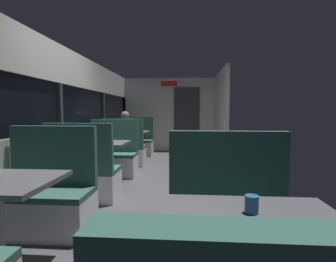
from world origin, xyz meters
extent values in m
cube|color=#423F44|center=(0.00, 0.00, -0.01)|extent=(3.30, 9.20, 0.02)
cube|color=beige|center=(-1.45, 0.00, 0.47)|extent=(0.08, 8.40, 0.95)
cube|color=beige|center=(-1.45, 0.00, 2.00)|extent=(0.08, 8.40, 0.60)
cube|color=black|center=(-1.46, 0.00, 1.32)|extent=(0.03, 8.40, 0.75)
cube|color=#2D2D30|center=(-1.43, 0.00, 1.32)|extent=(0.06, 0.08, 0.75)
cube|color=#2D2D30|center=(-1.43, 2.10, 1.32)|extent=(0.06, 0.08, 0.75)
cube|color=#2D2D30|center=(-1.43, 4.20, 1.32)|extent=(0.06, 0.08, 0.75)
cube|color=beige|center=(0.00, 4.20, 1.15)|extent=(2.90, 0.08, 2.30)
cube|color=#333338|center=(0.55, 4.15, 1.00)|extent=(0.80, 0.04, 2.00)
cube|color=red|center=(0.00, 4.14, 2.12)|extent=(0.50, 0.03, 0.16)
cube|color=beige|center=(1.45, 3.00, 1.15)|extent=(0.08, 2.40, 2.30)
cube|color=silver|center=(-0.89, -1.43, 0.20)|extent=(0.95, 0.50, 0.39)
cube|color=#2D564C|center=(-0.89, -1.43, 0.42)|extent=(0.95, 0.50, 0.06)
cube|color=#2D564C|center=(-0.89, -1.22, 0.78)|extent=(0.95, 0.08, 0.65)
cylinder|color=#9E9EA3|center=(-0.89, 0.28, 0.35)|extent=(0.10, 0.10, 0.70)
cube|color=#4C4C51|center=(-0.89, 0.28, 0.72)|extent=(0.90, 0.70, 0.04)
cube|color=silver|center=(-0.89, -0.38, 0.20)|extent=(0.95, 0.50, 0.39)
cube|color=#2D564C|center=(-0.89, -0.38, 0.42)|extent=(0.95, 0.50, 0.06)
cube|color=#2D564C|center=(-0.89, -0.59, 0.78)|extent=(0.95, 0.08, 0.65)
cube|color=silver|center=(-0.89, 0.94, 0.20)|extent=(0.95, 0.50, 0.39)
cube|color=#2D564C|center=(-0.89, 0.94, 0.42)|extent=(0.95, 0.50, 0.06)
cube|color=#2D564C|center=(-0.89, 1.15, 0.78)|extent=(0.95, 0.08, 0.65)
cylinder|color=#9E9EA3|center=(-0.89, 2.64, 0.35)|extent=(0.10, 0.10, 0.70)
cube|color=#4C4C51|center=(-0.89, 2.64, 0.72)|extent=(0.90, 0.70, 0.04)
cube|color=silver|center=(-0.89, 1.98, 0.20)|extent=(0.95, 0.50, 0.39)
cube|color=#2D564C|center=(-0.89, 1.98, 0.42)|extent=(0.95, 0.50, 0.06)
cube|color=#2D564C|center=(-0.89, 1.77, 0.78)|extent=(0.95, 0.08, 0.65)
cube|color=silver|center=(-0.89, 3.30, 0.20)|extent=(0.95, 0.50, 0.39)
cube|color=#2D564C|center=(-0.89, 3.30, 0.42)|extent=(0.95, 0.50, 0.06)
cube|color=#2D564C|center=(-0.89, 3.51, 0.78)|extent=(0.95, 0.08, 0.65)
cube|color=#4C4C51|center=(0.89, -2.69, 0.72)|extent=(0.90, 0.70, 0.04)
cube|color=silver|center=(0.89, -2.03, 0.20)|extent=(0.95, 0.50, 0.39)
cube|color=#2D564C|center=(0.89, -2.03, 0.42)|extent=(0.95, 0.50, 0.06)
cube|color=#2D564C|center=(0.89, -1.82, 0.78)|extent=(0.95, 0.08, 0.65)
cube|color=#26262D|center=(-0.89, 1.98, 0.23)|extent=(0.30, 0.36, 0.45)
cube|color=#3F598C|center=(-0.89, 2.03, 0.75)|extent=(0.34, 0.22, 0.60)
sphere|color=#8C664C|center=(-0.89, 2.05, 1.16)|extent=(0.20, 0.20, 0.20)
cylinder|color=#3F598C|center=(-1.09, 2.21, 0.77)|extent=(0.07, 0.28, 0.07)
cylinder|color=#3F598C|center=(-0.69, 2.21, 0.77)|extent=(0.07, 0.28, 0.07)
cylinder|color=#26598C|center=(0.89, -2.60, 0.79)|extent=(0.07, 0.07, 0.09)
camera|label=1|loc=(0.56, -3.90, 1.26)|focal=27.38mm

